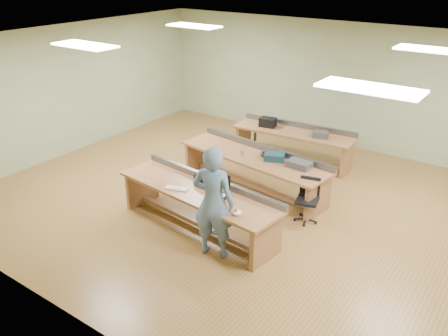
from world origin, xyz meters
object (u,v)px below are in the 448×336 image
(laptop_base, at_px, (219,196))
(parts_bin_teal, at_px, (275,157))
(task_chair, at_px, (307,206))
(mug, at_px, (263,154))
(workbench_mid, at_px, (254,164))
(workbench_back, at_px, (293,139))
(camera_bag, at_px, (202,180))
(workbench_front, at_px, (199,199))
(parts_bin_grey, at_px, (300,164))
(person, at_px, (213,203))
(drinks_can, at_px, (242,153))

(laptop_base, bearing_deg, parts_bin_teal, 84.98)
(task_chair, bearing_deg, mug, 142.32)
(workbench_mid, bearing_deg, task_chair, -11.91)
(workbench_back, distance_m, camera_bag, 3.39)
(laptop_base, bearing_deg, workbench_front, 172.21)
(camera_bag, height_order, parts_bin_grey, camera_bag)
(workbench_mid, bearing_deg, mug, 23.33)
(workbench_mid, bearing_deg, parts_bin_grey, 7.36)
(laptop_base, xyz_separation_m, camera_bag, (-0.50, 0.20, 0.07))
(camera_bag, xyz_separation_m, parts_bin_teal, (0.49, 1.67, -0.01))
(laptop_base, xyz_separation_m, task_chair, (0.99, 1.34, -0.47))
(task_chair, height_order, parts_bin_teal, parts_bin_teal)
(workbench_front, height_order, person, person)
(workbench_back, bearing_deg, workbench_front, -93.38)
(parts_bin_grey, distance_m, mug, 0.82)
(workbench_mid, xyz_separation_m, parts_bin_teal, (0.43, 0.03, 0.25))
(workbench_front, bearing_deg, parts_bin_grey, 68.05)
(workbench_front, xyz_separation_m, workbench_back, (-0.05, 3.56, -0.01))
(workbench_back, distance_m, parts_bin_grey, 2.03)
(parts_bin_grey, bearing_deg, camera_bag, -122.59)
(workbench_mid, height_order, camera_bag, camera_bag)
(workbench_front, xyz_separation_m, drinks_can, (-0.22, 1.66, 0.24))
(workbench_front, xyz_separation_m, parts_bin_grey, (0.97, 1.82, 0.25))
(laptop_base, distance_m, task_chair, 1.73)
(parts_bin_teal, bearing_deg, person, -83.72)
(workbench_back, relative_size, parts_bin_teal, 7.27)
(workbench_back, xyz_separation_m, person, (0.72, -4.05, 0.37))
(task_chair, height_order, mug, mug)
(workbench_front, bearing_deg, drinks_can, 103.45)
(person, bearing_deg, workbench_front, -51.32)
(parts_bin_grey, bearing_deg, workbench_front, -117.99)
(person, xyz_separation_m, parts_bin_teal, (-0.26, 2.34, -0.10))
(mug, xyz_separation_m, drinks_can, (-0.37, -0.21, 0.01))
(person, distance_m, laptop_base, 0.55)
(workbench_back, distance_m, person, 4.13)
(parts_bin_teal, height_order, mug, parts_bin_teal)
(workbench_front, distance_m, camera_bag, 0.34)
(camera_bag, bearing_deg, parts_bin_grey, 71.87)
(person, distance_m, parts_bin_teal, 2.36)
(workbench_front, distance_m, drinks_can, 1.69)
(laptop_base, xyz_separation_m, drinks_can, (-0.64, 1.68, 0.04))
(camera_bag, bearing_deg, drinks_can, 109.75)
(mug, bearing_deg, workbench_back, 96.79)
(parts_bin_teal, xyz_separation_m, parts_bin_grey, (0.56, -0.03, -0.01))
(workbench_back, height_order, camera_bag, camera_bag)
(camera_bag, height_order, task_chair, camera_bag)
(parts_bin_teal, bearing_deg, camera_bag, -106.42)
(laptop_base, height_order, parts_bin_grey, parts_bin_grey)
(workbench_mid, distance_m, drinks_can, 0.35)
(workbench_back, relative_size, task_chair, 3.51)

